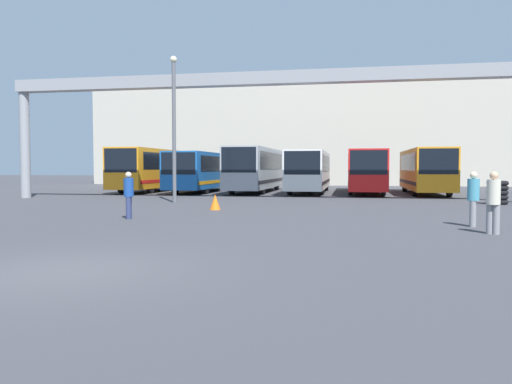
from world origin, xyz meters
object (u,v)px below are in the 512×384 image
bus_slot_1 (203,169)px  bus_slot_0 (153,167)px  pedestrian_near_center (129,194)px  pedestrian_far_center (493,201)px  pedestrian_near_right (473,197)px  bus_slot_2 (256,167)px  tire_stack (497,193)px  bus_slot_5 (425,169)px  bus_slot_3 (310,169)px  bus_slot_4 (366,169)px  lamp_post (174,123)px  traffic_cone (215,202)px

bus_slot_1 → bus_slot_0: bearing=-177.6°
bus_slot_0 → bus_slot_1: bearing=2.4°
bus_slot_1 → pedestrian_near_center: size_ratio=6.69×
pedestrian_far_center → pedestrian_near_right: (-0.13, 1.80, -0.01)m
bus_slot_2 → pedestrian_near_center: (-0.82, -20.47, -0.99)m
bus_slot_2 → tire_stack: bearing=-35.2°
pedestrian_near_center → pedestrian_near_right: bearing=74.1°
bus_slot_5 → bus_slot_3: bearing=176.3°
bus_slot_4 → bus_slot_0: bearing=-177.8°
tire_stack → bus_slot_1: bearing=151.9°
bus_slot_3 → pedestrian_near_center: bus_slot_3 is taller
bus_slot_2 → pedestrian_far_center: (11.06, -22.42, -0.96)m
lamp_post → bus_slot_1: bearing=99.4°
pedestrian_far_center → pedestrian_near_center: size_ratio=1.03×
bus_slot_0 → bus_slot_4: (16.36, 0.62, -0.13)m
bus_slot_2 → traffic_cone: bearing=-85.7°
bus_slot_3 → pedestrian_near_center: bearing=-103.5°
bus_slot_0 → bus_slot_2: bus_slot_2 is taller
pedestrian_near_center → tire_stack: bearing=108.7°
bus_slot_4 → bus_slot_3: bearing=-176.9°
bus_slot_3 → pedestrian_far_center: (6.97, -22.34, -0.81)m
bus_slot_5 → bus_slot_0: bearing=179.6°
bus_slot_0 → bus_slot_2: 8.19m
pedestrian_far_center → tire_stack: pedestrian_far_center is taller
bus_slot_3 → tire_stack: 14.54m
bus_slot_2 → traffic_cone: bus_slot_2 is taller
bus_slot_3 → pedestrian_far_center: bus_slot_3 is taller
bus_slot_1 → bus_slot_5: size_ratio=1.06×
traffic_cone → bus_slot_0: bearing=121.0°
bus_slot_2 → bus_slot_4: 8.18m
lamp_post → bus_slot_0: bearing=117.5°
bus_slot_4 → tire_stack: 12.17m
bus_slot_0 → bus_slot_2: bearing=3.3°
bus_slot_0 → bus_slot_5: bearing=-0.4°
bus_slot_3 → bus_slot_2: bearing=179.0°
bus_slot_2 → pedestrian_near_center: size_ratio=7.03×
bus_slot_2 → pedestrian_far_center: bus_slot_2 is taller
bus_slot_0 → bus_slot_5: (20.45, -0.14, -0.09)m
bus_slot_5 → traffic_cone: bearing=-125.6°
pedestrian_near_right → traffic_cone: 10.75m
lamp_post → traffic_cone: bearing=-49.8°
bus_slot_5 → lamp_post: 18.59m
bus_slot_2 → bus_slot_4: bus_slot_2 is taller
bus_slot_5 → pedestrian_far_center: size_ratio=6.16×
bus_slot_1 → bus_slot_3: bearing=1.6°
tire_stack → bus_slot_2: bearing=144.8°
bus_slot_0 → bus_slot_1: bus_slot_0 is taller
bus_slot_4 → pedestrian_near_right: (2.75, -20.77, -0.83)m
bus_slot_1 → pedestrian_near_right: bus_slot_1 is taller
bus_slot_0 → traffic_cone: 18.27m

